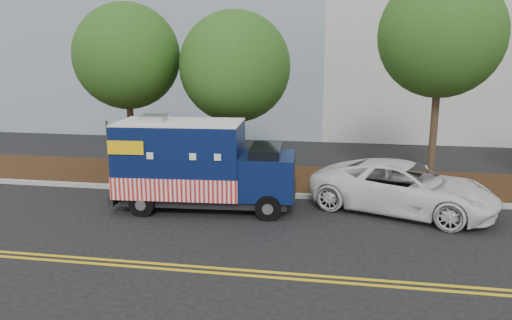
# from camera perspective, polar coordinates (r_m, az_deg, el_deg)

# --- Properties ---
(ground) EXTENTS (120.00, 120.00, 0.00)m
(ground) POSITION_cam_1_polar(r_m,az_deg,el_deg) (15.81, -1.71, -5.50)
(ground) COLOR black
(ground) RESTS_ON ground
(curb) EXTENTS (120.00, 0.18, 0.15)m
(curb) POSITION_cam_1_polar(r_m,az_deg,el_deg) (17.10, -0.77, -3.83)
(curb) COLOR #9E9E99
(curb) RESTS_ON ground
(mulch_strip) EXTENTS (120.00, 4.00, 0.15)m
(mulch_strip) POSITION_cam_1_polar(r_m,az_deg,el_deg) (19.09, 0.40, -2.08)
(mulch_strip) COLOR #301E0D
(mulch_strip) RESTS_ON ground
(centerline_near) EXTENTS (120.00, 0.10, 0.01)m
(centerline_near) POSITION_cam_1_polar(r_m,az_deg,el_deg) (11.78, -6.16, -12.07)
(centerline_near) COLOR gold
(centerline_near) RESTS_ON ground
(centerline_far) EXTENTS (120.00, 0.10, 0.01)m
(centerline_far) POSITION_cam_1_polar(r_m,az_deg,el_deg) (11.56, -6.51, -12.57)
(centerline_far) COLOR gold
(centerline_far) RESTS_ON ground
(tree_a) EXTENTS (4.06, 4.06, 6.67)m
(tree_a) POSITION_cam_1_polar(r_m,az_deg,el_deg) (20.13, -14.52, 11.39)
(tree_a) COLOR #38281C
(tree_a) RESTS_ON ground
(tree_b) EXTENTS (4.14, 4.14, 6.33)m
(tree_b) POSITION_cam_1_polar(r_m,az_deg,el_deg) (18.84, -2.42, 10.59)
(tree_b) COLOR #38281C
(tree_b) RESTS_ON ground
(tree_c) EXTENTS (4.20, 4.20, 7.45)m
(tree_c) POSITION_cam_1_polar(r_m,az_deg,el_deg) (18.36, 20.39, 13.17)
(tree_c) COLOR #38281C
(tree_c) RESTS_ON ground
(sign_post) EXTENTS (0.06, 0.06, 2.40)m
(sign_post) POSITION_cam_1_polar(r_m,az_deg,el_deg) (18.84, -16.51, 0.71)
(sign_post) COLOR #473828
(sign_post) RESTS_ON ground
(food_truck) EXTENTS (5.70, 2.49, 2.93)m
(food_truck) POSITION_cam_1_polar(r_m,az_deg,el_deg) (15.55, -6.82, -0.81)
(food_truck) COLOR black
(food_truck) RESTS_ON ground
(white_car) EXTENTS (6.06, 4.32, 1.53)m
(white_car) POSITION_cam_1_polar(r_m,az_deg,el_deg) (15.92, 16.50, -3.02)
(white_car) COLOR white
(white_car) RESTS_ON ground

